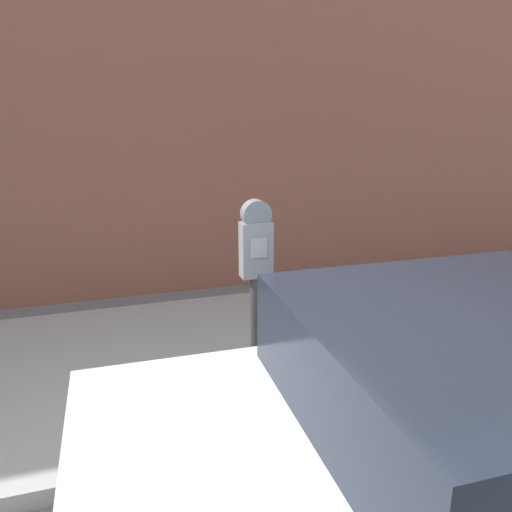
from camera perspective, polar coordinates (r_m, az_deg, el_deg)
The scene contains 3 objects.
sidewalk at distance 4.71m, azimuth -10.24°, elevation -12.27°, with size 24.00×2.80×0.14m.
building_facade at distance 6.39m, azimuth -14.57°, elevation 23.54°, with size 24.00×0.30×6.29m.
parking_meter at distance 3.24m, azimuth 0.00°, elevation -3.44°, with size 0.20×0.12×1.64m.
Camera 1 is at (-0.42, -1.91, 2.32)m, focal length 35.00 mm.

